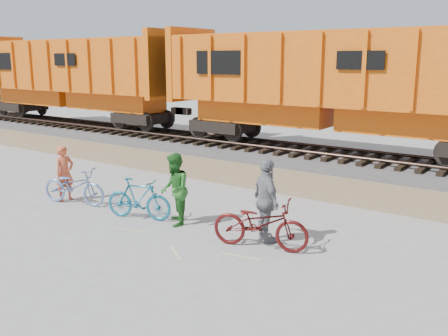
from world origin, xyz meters
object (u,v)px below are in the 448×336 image
(hopper_car_center, at_px, (337,83))
(bicycle_maroon, at_px, (260,224))
(bicycle_teal, at_px, (139,199))
(person_woman, at_px, (266,201))
(hopper_car_left, at_px, (74,75))
(bicycle_blue, at_px, (74,186))
(person_solo, at_px, (65,173))
(person_man, at_px, (174,189))

(hopper_car_center, relative_size, bicycle_maroon, 6.83)
(bicycle_teal, distance_m, person_woman, 3.42)
(hopper_car_left, height_order, bicycle_teal, hopper_car_left)
(hopper_car_center, xyz_separation_m, person_woman, (2.13, -8.57, -2.09))
(bicycle_maroon, bearing_deg, hopper_car_left, 47.58)
(bicycle_teal, relative_size, bicycle_maroon, 0.84)
(hopper_car_center, distance_m, bicycle_teal, 9.46)
(hopper_car_center, height_order, bicycle_teal, hopper_car_center)
(hopper_car_center, relative_size, bicycle_blue, 7.25)
(hopper_car_left, distance_m, person_solo, 14.33)
(person_solo, height_order, person_woman, person_woman)
(hopper_car_left, relative_size, person_woman, 7.61)
(hopper_car_center, distance_m, person_woman, 9.07)
(bicycle_teal, height_order, bicycle_maroon, bicycle_maroon)
(person_solo, xyz_separation_m, person_man, (3.86, 0.19, 0.09))
(hopper_car_left, bearing_deg, person_solo, -39.65)
(bicycle_blue, distance_m, person_man, 3.40)
(person_man, bearing_deg, bicycle_blue, -126.72)
(person_man, xyz_separation_m, person_woman, (2.37, 0.27, 0.05))
(bicycle_blue, xyz_separation_m, person_man, (3.36, 0.29, 0.36))
(bicycle_maroon, relative_size, person_solo, 1.32)
(person_man, height_order, person_woman, person_woman)
(hopper_car_center, relative_size, bicycle_teal, 8.12)
(bicycle_blue, bearing_deg, person_man, -99.34)
(hopper_car_center, xyz_separation_m, bicycle_maroon, (2.23, -8.97, -2.47))
(bicycle_blue, relative_size, person_woman, 1.05)
(bicycle_blue, relative_size, bicycle_maroon, 0.94)
(hopper_car_left, height_order, person_solo, hopper_car_left)
(hopper_car_left, height_order, person_man, hopper_car_left)
(hopper_car_left, distance_m, bicycle_maroon, 19.58)
(bicycle_maroon, bearing_deg, person_solo, 75.63)
(person_solo, bearing_deg, hopper_car_left, 54.70)
(bicycle_blue, relative_size, person_solo, 1.24)
(hopper_car_center, distance_m, person_man, 9.10)
(person_solo, bearing_deg, bicycle_teal, -85.84)
(hopper_car_center, bearing_deg, bicycle_teal, -97.81)
(bicycle_teal, xyz_separation_m, bicycle_maroon, (3.47, 0.07, 0.02))
(bicycle_teal, bearing_deg, bicycle_blue, 75.41)
(hopper_car_center, xyz_separation_m, bicycle_teal, (-1.24, -9.04, -2.49))
(hopper_car_center, bearing_deg, person_man, -91.56)
(bicycle_maroon, bearing_deg, person_woman, -0.88)
(hopper_car_center, distance_m, person_solo, 10.17)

